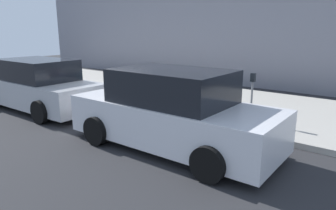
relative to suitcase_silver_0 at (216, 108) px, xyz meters
name	(u,v)px	position (x,y,z in m)	size (l,w,h in m)	color
ground_plane	(102,105)	(4.02, 0.68, -0.40)	(40.00, 40.00, 0.00)	#28282B
sidewalk_curb	(151,92)	(4.02, -1.82, -0.33)	(18.00, 5.00, 0.14)	#ADA89E
suitcase_silver_0	(216,108)	(0.00, 0.00, 0.00)	(0.36, 0.24, 0.58)	#9EA0A8
suitcase_maroon_1	(201,102)	(0.49, 0.03, 0.10)	(0.40, 0.23, 0.96)	maroon
suitcase_navy_2	(183,102)	(1.03, 0.12, 0.04)	(0.44, 0.25, 0.84)	navy
suitcase_black_3	(170,97)	(1.58, 0.05, 0.10)	(0.42, 0.21, 1.01)	black
suitcase_teal_4	(157,94)	(2.12, 0.02, 0.12)	(0.43, 0.26, 1.03)	#0F606B
suitcase_red_5	(144,95)	(2.65, 0.05, 0.02)	(0.42, 0.23, 0.80)	red
fire_hydrant	(124,89)	(3.60, 0.04, 0.11)	(0.39, 0.21, 0.71)	#D89E0C
bollard_post	(110,86)	(4.10, 0.19, 0.18)	(0.15, 0.15, 0.88)	#333338
parking_meter	(252,90)	(-0.90, -0.21, 0.56)	(0.12, 0.09, 1.27)	slate
parked_car_white_0	(172,112)	(-0.19, 2.25, 0.38)	(4.60, 2.05, 1.69)	silver
parked_car_silver_1	(39,86)	(5.14, 2.25, 0.34)	(4.73, 2.02, 1.59)	#B2B5BA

